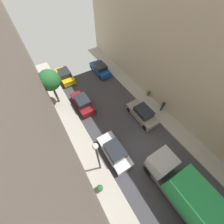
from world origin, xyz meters
TOP-DOWN VIEW (x-y plane):
  - ground at (0.00, 0.00)m, footprint 32.00×32.00m
  - sidewalk_left at (-5.00, 0.00)m, footprint 2.00×44.00m
  - sidewalk_right at (5.00, 0.00)m, footprint 2.00×44.00m
  - parked_car_left_3 at (-2.70, 1.79)m, footprint 1.78×4.20m
  - parked_car_left_4 at (-2.70, 9.42)m, footprint 1.78×4.20m
  - parked_car_left_5 at (-2.70, 15.94)m, footprint 1.78×4.20m
  - parked_car_right_1 at (2.70, 3.97)m, footprint 1.78×4.20m
  - parked_car_right_2 at (2.70, 14.56)m, footprint 1.78×4.20m
  - delivery_truck at (0.00, -4.15)m, footprint 2.26×6.60m
  - pedestrian at (5.48, 3.45)m, footprint 0.40×0.36m
  - street_tree_0 at (-5.20, 11.83)m, footprint 2.48×2.48m
  - potted_plant_1 at (-5.52, -0.28)m, footprint 0.56×0.56m
  - potted_plant_2 at (5.77, 6.34)m, footprint 0.47×0.47m
  - lamp_post at (-4.60, 1.33)m, footprint 0.44×0.44m

SIDE VIEW (x-z plane):
  - ground at x=0.00m, z-range 0.00..0.00m
  - sidewalk_left at x=-5.00m, z-range 0.00..0.15m
  - sidewalk_right at x=5.00m, z-range 0.00..0.15m
  - potted_plant_2 at x=5.77m, z-range 0.18..1.00m
  - potted_plant_1 at x=-5.52m, z-range 0.22..1.14m
  - parked_car_left_3 at x=-2.70m, z-range -0.06..1.50m
  - parked_car_left_4 at x=-2.70m, z-range -0.06..1.50m
  - parked_car_left_5 at x=-2.70m, z-range -0.06..1.50m
  - parked_car_right_1 at x=2.70m, z-range -0.06..1.50m
  - parked_car_right_2 at x=2.70m, z-range -0.06..1.50m
  - pedestrian at x=5.48m, z-range 0.21..1.93m
  - delivery_truck at x=0.00m, z-range 0.10..3.48m
  - lamp_post at x=-4.60m, z-range 1.01..6.39m
  - street_tree_0 at x=-5.20m, z-range 1.30..6.15m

